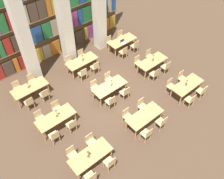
% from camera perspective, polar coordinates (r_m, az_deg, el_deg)
% --- Properties ---
extents(ground_plane, '(40.00, 40.00, 0.00)m').
position_cam_1_polar(ground_plane, '(14.00, -0.69, -1.37)').
color(ground_plane, '#4C3828').
extents(bookshelf_bank, '(9.67, 0.35, 5.50)m').
position_cam_1_polar(bookshelf_bank, '(15.78, -13.27, 16.22)').
color(bookshelf_bank, brown).
rests_on(bookshelf_bank, ground_plane).
extents(pillar_left, '(0.63, 0.63, 6.00)m').
position_cam_1_polar(pillar_left, '(13.85, -19.61, 11.47)').
color(pillar_left, silver).
rests_on(pillar_left, ground_plane).
extents(pillar_center, '(0.63, 0.63, 6.00)m').
position_cam_1_polar(pillar_center, '(14.65, -10.89, 15.45)').
color(pillar_center, silver).
rests_on(pillar_center, ground_plane).
extents(pillar_right, '(0.63, 0.63, 6.00)m').
position_cam_1_polar(pillar_right, '(15.79, -2.99, 18.64)').
color(pillar_right, silver).
rests_on(pillar_right, ground_plane).
extents(reading_table_0, '(1.92, 0.81, 0.78)m').
position_cam_1_polar(reading_table_0, '(11.09, -4.92, -14.91)').
color(reading_table_0, tan).
rests_on(reading_table_0, ground_plane).
extents(chair_0, '(0.42, 0.40, 0.89)m').
position_cam_1_polar(chair_0, '(10.89, -4.86, -19.40)').
color(chair_0, tan).
rests_on(chair_0, ground_plane).
extents(chair_1, '(0.42, 0.40, 0.89)m').
position_cam_1_polar(chair_1, '(11.46, -9.10, -14.37)').
color(chair_1, tan).
rests_on(chair_1, ground_plane).
extents(chair_2, '(0.42, 0.40, 0.89)m').
position_cam_1_polar(chair_2, '(11.13, -0.46, -16.38)').
color(chair_2, tan).
rests_on(chair_2, ground_plane).
extents(chair_3, '(0.42, 0.40, 0.89)m').
position_cam_1_polar(chair_3, '(11.69, -4.87, -11.68)').
color(chair_3, tan).
rests_on(chair_3, ground_plane).
extents(desk_lamp_0, '(0.14, 0.14, 0.42)m').
position_cam_1_polar(desk_lamp_0, '(10.74, -5.46, -14.25)').
color(desk_lamp_0, brown).
rests_on(desk_lamp_0, reading_table_0).
extents(reading_table_1, '(1.92, 0.81, 0.78)m').
position_cam_1_polar(reading_table_1, '(12.30, 7.45, -6.15)').
color(reading_table_1, tan).
rests_on(reading_table_1, ground_plane).
extents(chair_4, '(0.42, 0.40, 0.89)m').
position_cam_1_polar(chair_4, '(11.98, 7.96, -10.01)').
color(chair_4, tan).
rests_on(chair_4, ground_plane).
extents(chair_5, '(0.42, 0.40, 0.89)m').
position_cam_1_polar(chair_5, '(12.50, 3.44, -6.01)').
color(chair_5, tan).
rests_on(chair_5, ground_plane).
extents(chair_6, '(0.42, 0.40, 0.89)m').
position_cam_1_polar(chair_6, '(12.48, 11.29, -7.37)').
color(chair_6, tan).
rests_on(chair_6, ground_plane).
extents(chair_7, '(0.42, 0.40, 0.89)m').
position_cam_1_polar(chair_7, '(12.98, 6.82, -3.66)').
color(chair_7, tan).
rests_on(chair_7, ground_plane).
extents(reading_table_2, '(1.92, 0.81, 0.78)m').
position_cam_1_polar(reading_table_2, '(14.18, 16.81, 0.87)').
color(reading_table_2, tan).
rests_on(reading_table_2, ground_plane).
extents(chair_8, '(0.42, 0.40, 0.89)m').
position_cam_1_polar(chair_8, '(13.77, 17.51, -2.29)').
color(chair_8, tan).
rests_on(chair_8, ground_plane).
extents(chair_9, '(0.42, 0.40, 0.89)m').
position_cam_1_polar(chair_9, '(14.23, 13.22, 0.89)').
color(chair_9, tan).
rests_on(chair_9, ground_plane).
extents(chair_10, '(0.42, 0.40, 0.89)m').
position_cam_1_polar(chair_10, '(14.41, 19.84, -0.38)').
color(chair_10, tan).
rests_on(chair_10, ground_plane).
extents(chair_11, '(0.42, 0.40, 0.89)m').
position_cam_1_polar(chair_11, '(14.85, 15.66, 2.61)').
color(chair_11, tan).
rests_on(chair_11, ground_plane).
extents(desk_lamp_1, '(0.14, 0.14, 0.39)m').
position_cam_1_polar(desk_lamp_1, '(13.88, 16.78, 1.76)').
color(desk_lamp_1, brown).
rests_on(desk_lamp_1, reading_table_2).
extents(reading_table_3, '(1.92, 0.81, 0.78)m').
position_cam_1_polar(reading_table_3, '(12.43, -12.74, -6.45)').
color(reading_table_3, tan).
rests_on(reading_table_3, ground_plane).
extents(chair_12, '(0.42, 0.40, 0.89)m').
position_cam_1_polar(chair_12, '(12.10, -13.04, -10.31)').
color(chair_12, tan).
rests_on(chair_12, ground_plane).
extents(chair_13, '(0.42, 0.40, 0.89)m').
position_cam_1_polar(chair_13, '(12.91, -16.16, -6.20)').
color(chair_13, tan).
rests_on(chair_13, ground_plane).
extents(chair_14, '(0.42, 0.40, 0.89)m').
position_cam_1_polar(chair_14, '(12.30, -9.19, -8.02)').
color(chair_14, tan).
rests_on(chair_14, ground_plane).
extents(chair_15, '(0.42, 0.40, 0.89)m').
position_cam_1_polar(chair_15, '(13.10, -12.52, -4.13)').
color(chair_15, tan).
rests_on(chair_15, ground_plane).
extents(desk_lamp_2, '(0.14, 0.14, 0.50)m').
position_cam_1_polar(desk_lamp_2, '(12.13, -12.65, -5.00)').
color(desk_lamp_2, brown).
rests_on(desk_lamp_2, reading_table_3).
extents(reading_table_4, '(1.92, 0.81, 0.78)m').
position_cam_1_polar(reading_table_4, '(13.48, -0.56, 0.52)').
color(reading_table_4, tan).
rests_on(reading_table_4, ground_plane).
extents(chair_16, '(0.42, 0.40, 0.89)m').
position_cam_1_polar(chair_16, '(13.06, -0.29, -2.76)').
color(chair_16, tan).
rests_on(chair_16, ground_plane).
extents(chair_17, '(0.42, 0.40, 0.89)m').
position_cam_1_polar(chair_17, '(13.81, -3.96, 0.59)').
color(chair_17, tan).
rests_on(chair_17, ground_plane).
extents(chair_18, '(0.42, 0.40, 0.89)m').
position_cam_1_polar(chair_18, '(13.51, 2.99, -0.69)').
color(chair_18, tan).
rests_on(chair_18, ground_plane).
extents(chair_19, '(0.42, 0.40, 0.89)m').
position_cam_1_polar(chair_19, '(14.23, -0.73, 2.46)').
color(chair_19, tan).
rests_on(chair_19, ground_plane).
extents(desk_lamp_3, '(0.14, 0.14, 0.46)m').
position_cam_1_polar(desk_lamp_3, '(13.23, -0.11, 1.84)').
color(desk_lamp_3, brown).
rests_on(desk_lamp_3, reading_table_4).
extents(reading_table_5, '(1.92, 0.81, 0.78)m').
position_cam_1_polar(reading_table_5, '(15.19, 9.15, 6.19)').
color(reading_table_5, tan).
rests_on(reading_table_5, ground_plane).
extents(chair_20, '(0.42, 0.40, 0.89)m').
position_cam_1_polar(chair_20, '(14.72, 9.72, 3.48)').
color(chair_20, tan).
rests_on(chair_20, ground_plane).
extents(chair_21, '(0.42, 0.40, 0.89)m').
position_cam_1_polar(chair_21, '(15.38, 5.99, 6.22)').
color(chair_21, tan).
rests_on(chair_21, ground_plane).
extents(chair_22, '(0.42, 0.40, 0.89)m').
position_cam_1_polar(chair_22, '(15.32, 12.24, 5.06)').
color(chair_22, tan).
rests_on(chair_22, ground_plane).
extents(chair_23, '(0.42, 0.40, 0.89)m').
position_cam_1_polar(chair_23, '(15.96, 8.54, 7.65)').
color(chair_23, tan).
rests_on(chair_23, ground_plane).
extents(desk_lamp_4, '(0.14, 0.14, 0.45)m').
position_cam_1_polar(desk_lamp_4, '(14.99, 9.44, 7.44)').
color(desk_lamp_4, brown).
rests_on(desk_lamp_4, reading_table_5).
extents(reading_table_6, '(1.92, 0.81, 0.78)m').
position_cam_1_polar(reading_table_6, '(14.13, -18.25, 0.20)').
color(reading_table_6, tan).
rests_on(reading_table_6, ground_plane).
extents(chair_24, '(0.42, 0.40, 0.89)m').
position_cam_1_polar(chair_24, '(13.72, -18.41, -2.85)').
color(chair_24, tan).
rests_on(chair_24, ground_plane).
extents(chair_25, '(0.42, 0.40, 0.89)m').
position_cam_1_polar(chair_25, '(14.68, -20.79, 0.35)').
color(chair_25, tan).
rests_on(chair_25, ground_plane).
extents(chair_26, '(0.42, 0.40, 0.89)m').
position_cam_1_polar(chair_26, '(13.88, -15.18, -1.08)').
color(chair_26, tan).
rests_on(chair_26, ground_plane).
extents(chair_27, '(0.42, 0.40, 0.89)m').
position_cam_1_polar(chair_27, '(14.84, -17.75, 1.97)').
color(chair_27, tan).
rests_on(chair_27, ground_plane).
extents(desk_lamp_5, '(0.14, 0.14, 0.39)m').
position_cam_1_polar(desk_lamp_5, '(13.90, -18.72, 1.21)').
color(desk_lamp_5, brown).
rests_on(desk_lamp_5, reading_table_6).
extents(reading_table_7, '(1.92, 0.81, 0.78)m').
position_cam_1_polar(reading_table_7, '(15.13, -6.91, 6.29)').
color(reading_table_7, tan).
rests_on(reading_table_7, ground_plane).
extents(chair_28, '(0.42, 0.40, 0.89)m').
position_cam_1_polar(chair_28, '(14.65, -6.70, 3.64)').
color(chair_28, tan).
rests_on(chair_28, ground_plane).
extents(chair_29, '(0.42, 0.40, 0.89)m').
position_cam_1_polar(chair_29, '(15.56, -9.65, 6.28)').
color(chair_29, tan).
rests_on(chair_29, ground_plane).
extents(chair_30, '(0.42, 0.40, 0.89)m').
position_cam_1_polar(chair_30, '(15.01, -3.88, 5.17)').
color(chair_30, tan).
rests_on(chair_30, ground_plane).
extents(chair_31, '(0.42, 0.40, 0.89)m').
position_cam_1_polar(chair_31, '(15.90, -6.92, 7.68)').
color(chair_31, tan).
rests_on(chair_31, ground_plane).
extents(desk_lamp_6, '(0.14, 0.14, 0.43)m').
position_cam_1_polar(desk_lamp_6, '(14.90, -6.75, 7.49)').
color(desk_lamp_6, brown).
rests_on(desk_lamp_6, reading_table_7).
extents(reading_table_8, '(1.92, 0.81, 0.78)m').
position_cam_1_polar(reading_table_8, '(16.66, 2.39, 10.92)').
color(reading_table_8, tan).
rests_on(reading_table_8, ground_plane).
extents(chair_32, '(0.42, 0.40, 0.89)m').
position_cam_1_polar(chair_32, '(16.10, 2.66, 8.57)').
color(chair_32, tan).
rests_on(chair_32, ground_plane).
extents(chair_33, '(0.42, 0.40, 0.89)m').
position_cam_1_polar(chair_33, '(16.93, -0.51, 10.79)').
color(chair_33, tan).
rests_on(chair_33, ground_plane).
extents(chair_34, '(0.42, 0.40, 0.89)m').
position_cam_1_polar(chair_34, '(16.66, 5.27, 9.90)').
color(chair_34, tan).
rests_on(chair_34, ground_plane).
extents(chair_35, '(0.42, 0.40, 0.89)m').
position_cam_1_polar(chair_35, '(17.46, 2.08, 12.02)').
color(chair_35, tan).
rests_on(chair_35, ground_plane).
extents(laptop, '(0.32, 0.22, 0.21)m').
position_cam_1_polar(laptop, '(16.37, 2.51, 10.76)').
color(laptop, silver).
rests_on(laptop, reading_table_8).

